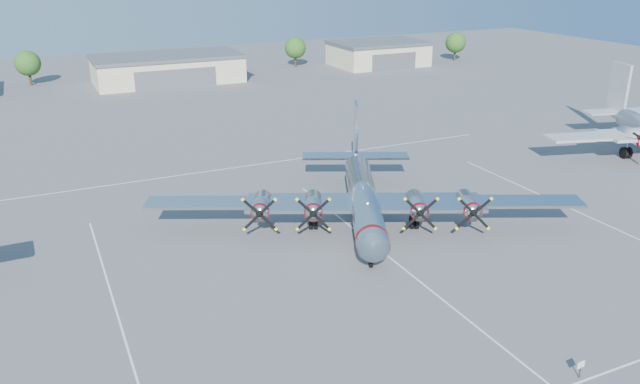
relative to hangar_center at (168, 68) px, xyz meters
name	(u,v)px	position (x,y,z in m)	size (l,w,h in m)	color
ground	(371,243)	(0.00, -81.96, -2.71)	(260.00, 260.00, 0.00)	#575759
parking_lines	(381,251)	(0.00, -83.71, -2.71)	(60.00, 50.08, 0.01)	silver
hangar_center	(168,68)	(0.00, 0.00, 0.00)	(28.60, 14.60, 5.40)	#BFB598
hangar_east	(378,53)	(48.00, 0.00, 0.00)	(20.60, 14.60, 5.40)	#BFB598
tree_west	(28,63)	(-25.00, 8.04, 1.51)	(4.80, 4.80, 6.64)	#382619
tree_east	(295,48)	(30.00, 6.04, 1.51)	(4.80, 4.80, 6.64)	#382619
tree_far_east	(456,43)	(68.00, -1.96, 1.51)	(4.80, 4.80, 6.64)	#382619
main_bomber_b29	(362,221)	(1.59, -77.45, -2.71)	(39.60, 27.09, 8.76)	silver
info_placard	(581,366)	(2.11, -103.60, -1.92)	(0.59, 0.10, 1.13)	black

